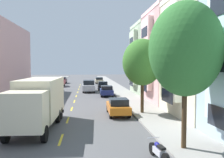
{
  "coord_description": "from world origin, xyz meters",
  "views": [
    {
      "loc": [
        1.54,
        -6.89,
        4.3
      ],
      "look_at": [
        5.21,
        28.11,
        2.34
      ],
      "focal_mm": 38.23,
      "sensor_mm": 36.0,
      "label": 1
    }
  ],
  "objects": [
    {
      "name": "lane_centerline_dashes",
      "position": [
        0.0,
        24.5,
        0.0
      ],
      "size": [
        0.14,
        47.2,
        0.01
      ],
      "color": "yellow",
      "rests_on": "ground_plane"
    },
    {
      "name": "parked_motorcycle",
      "position": [
        4.75,
        3.42,
        0.41
      ],
      "size": [
        0.62,
        2.05,
        0.9
      ],
      "color": "black",
      "rests_on": "ground_plane"
    },
    {
      "name": "sidewalk_right",
      "position": [
        7.1,
        28.0,
        0.07
      ],
      "size": [
        3.2,
        120.0,
        0.14
      ],
      "primitive_type": "cube",
      "color": "gray",
      "rests_on": "ground_plane"
    },
    {
      "name": "parked_hatchback_black",
      "position": [
        4.33,
        35.48,
        0.76
      ],
      "size": [
        1.81,
        4.03,
        1.5
      ],
      "color": "black",
      "rests_on": "ground_plane"
    },
    {
      "name": "parked_hatchback_navy",
      "position": [
        4.26,
        26.52,
        0.76
      ],
      "size": [
        1.83,
        4.04,
        1.5
      ],
      "color": "navy",
      "rests_on": "ground_plane"
    },
    {
      "name": "ground_plane",
      "position": [
        0.0,
        30.0,
        0.0
      ],
      "size": [
        160.0,
        160.0,
        0.0
      ],
      "primitive_type": "plane",
      "color": "#4C4C4F"
    },
    {
      "name": "parked_hatchback_teal",
      "position": [
        -4.25,
        28.32,
        0.76
      ],
      "size": [
        1.81,
        4.03,
        1.5
      ],
      "color": "#195B60",
      "rests_on": "ground_plane"
    },
    {
      "name": "parked_hatchback_forest",
      "position": [
        -4.35,
        35.35,
        0.76
      ],
      "size": [
        1.78,
        4.02,
        1.5
      ],
      "color": "#194C28",
      "rests_on": "ground_plane"
    },
    {
      "name": "street_tree_nearest",
      "position": [
        6.4,
        4.55,
        5.12
      ],
      "size": [
        3.62,
        3.62,
        7.35
      ],
      "color": "#47331E",
      "rests_on": "sidewalk_right"
    },
    {
      "name": "parked_wagon_burgundy",
      "position": [
        -4.43,
        52.39,
        0.8
      ],
      "size": [
        1.83,
        4.71,
        1.5
      ],
      "color": "maroon",
      "rests_on": "ground_plane"
    },
    {
      "name": "townhouse_third_rose",
      "position": [
        14.69,
        20.31,
        5.25
      ],
      "size": [
        12.79,
        7.92,
        10.9
      ],
      "color": "#CC9E9E",
      "rests_on": "ground_plane"
    },
    {
      "name": "moving_silver_sedan",
      "position": [
        1.8,
        32.4,
        0.99
      ],
      "size": [
        1.95,
        4.8,
        1.93
      ],
      "color": "#B2B5BA",
      "rests_on": "ground_plane"
    },
    {
      "name": "delivery_box_truck",
      "position": [
        -1.79,
        9.93,
        1.91
      ],
      "size": [
        2.69,
        8.02,
        3.36
      ],
      "color": "beige",
      "rests_on": "ground_plane"
    },
    {
      "name": "townhouse_fourth_sage",
      "position": [
        15.46,
        28.42,
        5.1
      ],
      "size": [
        14.33,
        7.92,
        10.61
      ],
      "color": "#99AD8E",
      "rests_on": "ground_plane"
    },
    {
      "name": "sidewalk_left",
      "position": [
        -7.1,
        28.0,
        0.07
      ],
      "size": [
        3.2,
        120.0,
        0.14
      ],
      "primitive_type": "cube",
      "color": "gray",
      "rests_on": "ground_plane"
    },
    {
      "name": "parked_wagon_champagne",
      "position": [
        4.45,
        51.17,
        0.8
      ],
      "size": [
        1.87,
        4.72,
        1.5
      ],
      "color": "tan",
      "rests_on": "ground_plane"
    },
    {
      "name": "street_tree_second",
      "position": [
        6.4,
        13.73,
        4.6
      ],
      "size": [
        3.53,
        3.53,
        6.53
      ],
      "color": "#47331E",
      "rests_on": "sidewalk_right"
    },
    {
      "name": "parked_hatchback_orange",
      "position": [
        4.21,
        13.46,
        0.76
      ],
      "size": [
        1.76,
        4.01,
        1.5
      ],
      "color": "orange",
      "rests_on": "ground_plane"
    },
    {
      "name": "parked_suv_red",
      "position": [
        -4.23,
        43.39,
        0.99
      ],
      "size": [
        1.99,
        4.82,
        1.93
      ],
      "color": "#AD1E1E",
      "rests_on": "ground_plane"
    }
  ]
}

